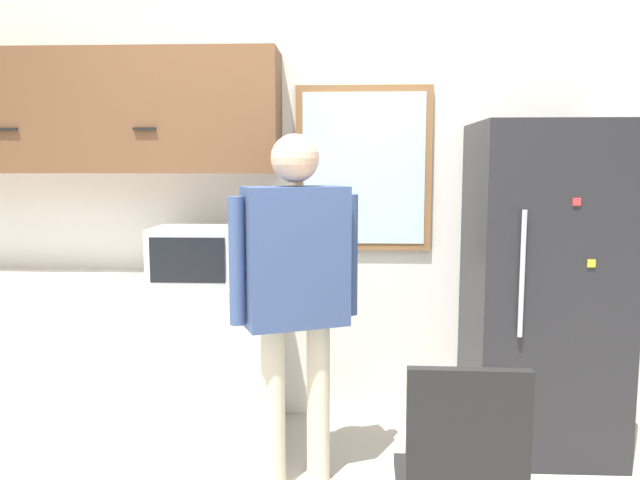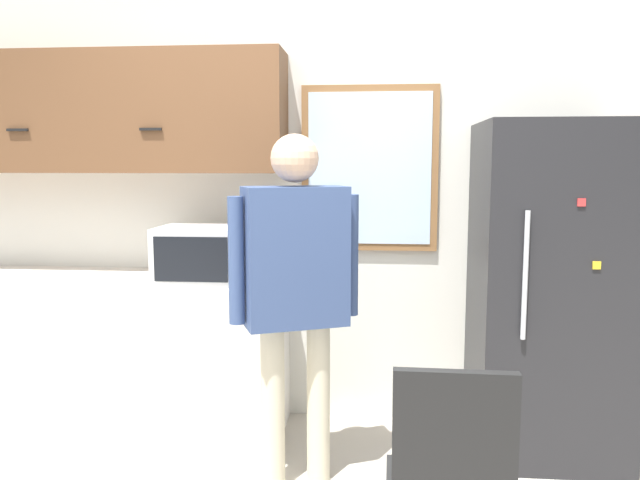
# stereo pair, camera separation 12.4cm
# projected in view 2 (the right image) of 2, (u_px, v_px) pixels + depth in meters

# --- Properties ---
(back_wall) EXTENTS (6.00, 0.06, 2.70)m
(back_wall) POSITION_uv_depth(u_px,v_px,m) (303.00, 191.00, 3.65)
(back_wall) COLOR silver
(back_wall) RESTS_ON ground_plane
(counter) EXTENTS (2.12, 0.64, 0.88)m
(counter) POSITION_uv_depth(u_px,v_px,m) (96.00, 354.00, 3.52)
(counter) COLOR silver
(counter) RESTS_ON ground_plane
(upper_cabinets) EXTENTS (2.12, 0.35, 0.66)m
(upper_cabinets) POSITION_uv_depth(u_px,v_px,m) (97.00, 113.00, 3.50)
(upper_cabinets) COLOR brown
(microwave) EXTENTS (0.54, 0.40, 0.29)m
(microwave) POSITION_uv_depth(u_px,v_px,m) (210.00, 254.00, 3.32)
(microwave) COLOR white
(microwave) RESTS_ON counter
(person) EXTENTS (0.57, 0.38, 1.64)m
(person) POSITION_uv_depth(u_px,v_px,m) (295.00, 275.00, 2.85)
(person) COLOR beige
(person) RESTS_ON ground_plane
(refrigerator) EXTENTS (0.74, 0.70, 1.72)m
(refrigerator) POSITION_uv_depth(u_px,v_px,m) (548.00, 290.00, 3.22)
(refrigerator) COLOR #232326
(refrigerator) RESTS_ON ground_plane
(window) EXTENTS (0.78, 0.05, 0.94)m
(window) POSITION_uv_depth(u_px,v_px,m) (369.00, 169.00, 3.55)
(window) COLOR olive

